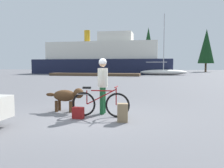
# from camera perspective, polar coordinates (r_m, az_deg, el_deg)

# --- Properties ---
(ground_plane) EXTENTS (160.00, 160.00, 0.00)m
(ground_plane) POSITION_cam_1_polar(r_m,az_deg,el_deg) (6.90, -5.80, -8.25)
(ground_plane) COLOR slate
(bicycle) EXTENTS (1.77, 0.44, 0.92)m
(bicycle) POSITION_cam_1_polar(r_m,az_deg,el_deg) (6.89, -3.01, -4.90)
(bicycle) COLOR black
(bicycle) RESTS_ON ground_plane
(person_cyclist) EXTENTS (0.32, 0.53, 1.76)m
(person_cyclist) POSITION_cam_1_polar(r_m,az_deg,el_deg) (7.25, -2.32, 0.93)
(person_cyclist) COLOR #19592D
(person_cyclist) RESTS_ON ground_plane
(dog) EXTENTS (1.32, 0.45, 0.79)m
(dog) POSITION_cam_1_polar(r_m,az_deg,el_deg) (7.78, -11.08, -2.92)
(dog) COLOR #472D19
(dog) RESTS_ON ground_plane
(backpack) EXTENTS (0.30, 0.23, 0.51)m
(backpack) POSITION_cam_1_polar(r_m,az_deg,el_deg) (6.28, 2.67, -7.14)
(backpack) COLOR #8C7251
(backpack) RESTS_ON ground_plane
(handbag_pannier) EXTENTS (0.33, 0.20, 0.33)m
(handbag_pannier) POSITION_cam_1_polar(r_m,az_deg,el_deg) (6.76, -8.40, -7.10)
(handbag_pannier) COLOR maroon
(handbag_pannier) RESTS_ON ground_plane
(dock_pier) EXTENTS (13.66, 2.59, 0.40)m
(dock_pier) POSITION_cam_1_polar(r_m,az_deg,el_deg) (34.95, -4.29, 2.39)
(dock_pier) COLOR brown
(dock_pier) RESTS_ON ground_plane
(ferry_boat) EXTENTS (25.76, 7.30, 8.29)m
(ferry_boat) POSITION_cam_1_polar(r_m,az_deg,el_deg) (44.19, -2.15, 6.33)
(ferry_boat) COLOR #191E38
(ferry_boat) RESTS_ON ground_plane
(sailboat_moored) EXTENTS (7.49, 2.10, 9.77)m
(sailboat_moored) POSITION_cam_1_polar(r_m,az_deg,el_deg) (38.09, 12.64, 2.94)
(sailboat_moored) COLOR silver
(sailboat_moored) RESTS_ON ground_plane
(pine_tree_far_left) EXTENTS (4.10, 4.10, 10.40)m
(pine_tree_far_left) POSITION_cam_1_polar(r_m,az_deg,el_deg) (61.14, -1.32, 9.07)
(pine_tree_far_left) COLOR #4C331E
(pine_tree_far_left) RESTS_ON ground_plane
(pine_tree_center) EXTENTS (3.33, 3.33, 10.77)m
(pine_tree_center) POSITION_cam_1_polar(r_m,az_deg,el_deg) (57.31, 9.00, 9.39)
(pine_tree_center) COLOR #4C331E
(pine_tree_center) RESTS_ON ground_plane
(pine_tree_far_right) EXTENTS (3.82, 3.82, 10.39)m
(pine_tree_far_right) POSITION_cam_1_polar(r_m,az_deg,el_deg) (61.03, 22.38, 8.66)
(pine_tree_far_right) COLOR #4C331E
(pine_tree_far_right) RESTS_ON ground_plane
(pine_tree_mid_back) EXTENTS (3.00, 3.00, 10.11)m
(pine_tree_mid_back) POSITION_cam_1_polar(r_m,az_deg,el_deg) (65.27, 3.29, 8.81)
(pine_tree_mid_back) COLOR #4C331E
(pine_tree_mid_back) RESTS_ON ground_plane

